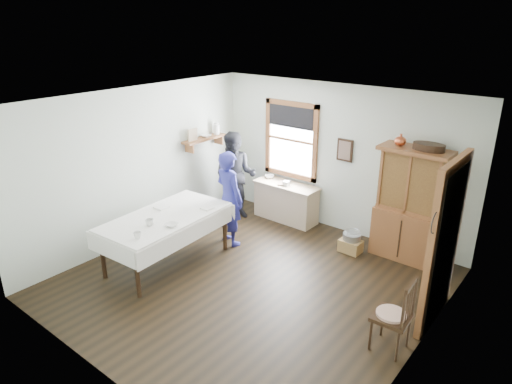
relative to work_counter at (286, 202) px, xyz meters
The scene contains 20 objects.
room 2.59m from the work_counter, 67.69° to the right, with size 5.01×5.01×2.70m.
window 1.29m from the work_counter, 109.95° to the left, with size 1.18×0.07×1.48m.
doorway 3.72m from the work_counter, 22.09° to the right, with size 0.09×1.14×2.22m.
wall_shelf 2.01m from the work_counter, 155.11° to the right, with size 0.24×1.00×0.44m.
framed_picture 1.60m from the work_counter, 12.98° to the left, with size 0.30×0.04×0.40m, color black.
rug_beater 4.10m from the work_counter, 29.70° to the right, with size 0.27×0.27×0.01m, color black.
work_counter is the anchor object (origin of this frame).
china_hutch 2.46m from the work_counter, ahead, with size 1.10×0.52×1.87m, color brown.
dining_table 2.64m from the work_counter, 101.26° to the right, with size 1.10×2.09×0.84m, color white.
spindle_chair 3.90m from the work_counter, 36.27° to the right, with size 0.45×0.45×0.99m, color black.
pail 1.69m from the work_counter, 12.95° to the right, with size 0.31×0.31×0.33m, color #9CA0A4.
wicker_basket 1.70m from the work_counter, 13.97° to the right, with size 0.36×0.26×0.21m, color olive.
woman_blue 1.50m from the work_counter, 98.09° to the right, with size 0.57×0.37×1.56m, color navy.
figure_dark 1.09m from the work_counter, 150.10° to the right, with size 0.78×0.60×1.60m, color black.
table_cup_a 3.04m from the work_counter, 98.04° to the right, with size 0.13×0.13×0.10m, color white.
table_cup_b 3.40m from the work_counter, 93.60° to the right, with size 0.11×0.11×0.10m, color white.
table_bowl 2.83m from the work_counter, 92.82° to the right, with size 0.21×0.21×0.05m, color white.
counter_book 0.41m from the work_counter, 154.17° to the right, with size 0.16×0.21×0.02m, color #7B6152.
counter_bowl 0.63m from the work_counter, 169.70° to the left, with size 0.19×0.19×0.06m, color white.
shelf_bowl 2.02m from the work_counter, 155.50° to the right, with size 0.22×0.22×0.05m, color white.
Camera 1 is at (3.77, -4.60, 3.76)m, focal length 32.00 mm.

